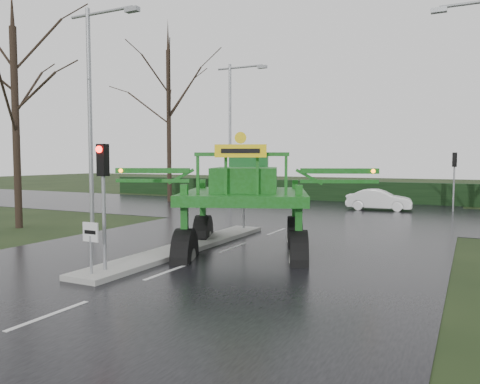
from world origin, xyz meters
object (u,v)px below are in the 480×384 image
at_px(street_light_left_far, 234,120).
at_px(crop_sprayer, 186,185).
at_px(street_light_left_near, 95,97).
at_px(traffic_signal_mid, 244,172).
at_px(traffic_signal_near, 103,179).
at_px(white_sedan, 379,210).
at_px(traffic_signal_far, 454,168).
at_px(keep_left_sign, 91,240).

relative_size(street_light_left_far, crop_sprayer, 1.21).
distance_m(street_light_left_near, crop_sprayer, 9.40).
height_order(traffic_signal_mid, street_light_left_far, street_light_left_far).
relative_size(traffic_signal_near, white_sedan, 0.91).
distance_m(traffic_signal_far, crop_sprayer, 19.47).
bearing_deg(white_sedan, keep_left_sign, 165.02).
xyz_separation_m(street_light_left_near, crop_sprayer, (7.61, -4.12, -3.66)).
relative_size(traffic_signal_mid, street_light_left_near, 0.35).
distance_m(keep_left_sign, traffic_signal_far, 22.93).
distance_m(keep_left_sign, crop_sprayer, 3.68).
bearing_deg(traffic_signal_near, crop_sprayer, 76.07).
bearing_deg(street_light_left_far, traffic_signal_far, 0.03).
bearing_deg(crop_sprayer, keep_left_sign, -123.58).
bearing_deg(crop_sprayer, traffic_signal_near, -125.55).
height_order(keep_left_sign, street_light_left_far, street_light_left_far).
xyz_separation_m(traffic_signal_mid, traffic_signal_far, (7.80, 12.52, 0.00)).
relative_size(traffic_signal_near, street_light_left_near, 0.35).
xyz_separation_m(traffic_signal_mid, street_light_left_far, (-6.89, 12.51, 3.40)).
bearing_deg(street_light_left_far, crop_sprayer, -67.22).
bearing_deg(traffic_signal_near, street_light_left_far, 108.17).
height_order(crop_sprayer, white_sedan, crop_sprayer).
height_order(traffic_signal_near, street_light_left_far, street_light_left_far).
distance_m(street_light_left_near, white_sedan, 17.65).
xyz_separation_m(street_light_left_far, white_sedan, (10.59, -1.22, -5.99)).
bearing_deg(street_light_left_far, white_sedan, -6.55).
height_order(traffic_signal_mid, traffic_signal_far, same).
height_order(traffic_signal_mid, white_sedan, traffic_signal_mid).
height_order(keep_left_sign, white_sedan, keep_left_sign).
xyz_separation_m(traffic_signal_near, white_sedan, (3.70, 19.79, -2.59)).
distance_m(street_light_left_far, crop_sprayer, 20.00).
bearing_deg(white_sedan, crop_sprayer, 165.35).
xyz_separation_m(street_light_left_far, crop_sprayer, (7.61, -18.12, -3.66)).
distance_m(traffic_signal_near, crop_sprayer, 2.98).
distance_m(traffic_signal_mid, traffic_signal_far, 14.75).
bearing_deg(white_sedan, street_light_left_far, 78.81).
relative_size(keep_left_sign, street_light_left_far, 0.14).
xyz_separation_m(traffic_signal_far, street_light_left_far, (-14.69, -0.01, 3.40)).
bearing_deg(traffic_signal_far, crop_sprayer, 68.66).
distance_m(traffic_signal_near, street_light_left_far, 22.37).
bearing_deg(keep_left_sign, street_light_left_far, 107.78).
height_order(traffic_signal_near, street_light_left_near, street_light_left_near).
relative_size(crop_sprayer, white_sedan, 2.14).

